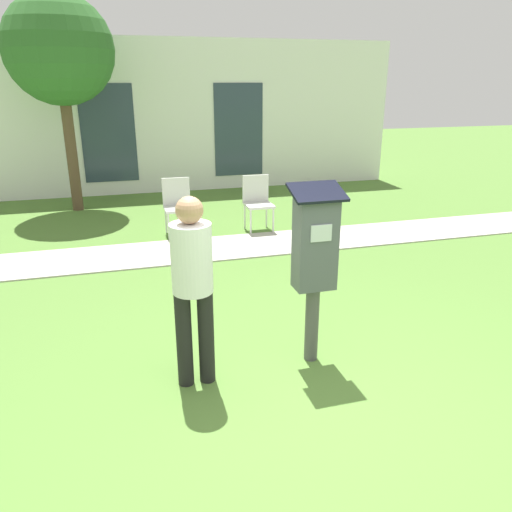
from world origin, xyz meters
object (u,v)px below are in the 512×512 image
(person_standing, at_px, (192,279))
(outdoor_chair_left, at_px, (177,202))
(parking_meter, at_px, (315,252))
(outdoor_chair_middle, at_px, (257,199))

(person_standing, bearing_deg, outdoor_chair_left, 98.28)
(parking_meter, height_order, outdoor_chair_left, parking_meter)
(parking_meter, height_order, person_standing, parking_meter)
(person_standing, bearing_deg, parking_meter, 18.17)
(parking_meter, bearing_deg, person_standing, -175.64)
(outdoor_chair_left, bearing_deg, person_standing, -100.63)
(parking_meter, distance_m, outdoor_chair_middle, 4.14)
(person_standing, relative_size, outdoor_chair_middle, 1.76)
(person_standing, height_order, outdoor_chair_left, person_standing)
(outdoor_chair_left, xyz_separation_m, outdoor_chair_middle, (1.29, -0.12, 0.00))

